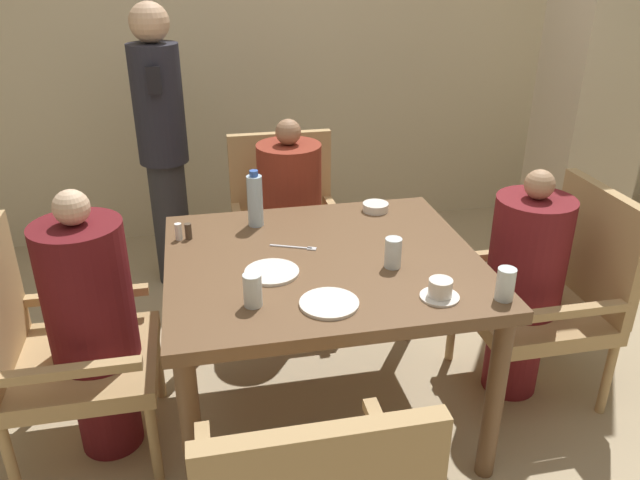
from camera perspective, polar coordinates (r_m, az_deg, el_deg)
The scene contains 22 objects.
ground_plane at distance 2.82m, azimuth 0.23°, elevation -15.33°, with size 16.00×16.00×0.00m, color tan.
wall_back at distance 4.18m, azimuth -5.88°, elevation 19.23°, with size 8.00×0.06×2.80m.
pillar_stone at distance 3.80m, azimuth 24.28°, elevation 15.88°, with size 0.45×0.45×2.70m.
dining_table at distance 2.44m, azimuth 0.25°, elevation -3.54°, with size 1.19×1.05×0.75m.
chair_left_side at distance 2.56m, azimuth -23.20°, elevation -8.86°, with size 0.56×0.56×0.94m.
diner_in_left_chair at distance 2.49m, azimuth -20.05°, elevation -7.28°, with size 0.32×0.32×1.10m.
chair_far_side at distance 3.36m, azimuth -3.13°, elevation 1.66°, with size 0.56×0.56×0.94m.
diner_in_far_chair at distance 3.20m, azimuth -2.74°, elevation 1.72°, with size 0.32×0.32×1.09m.
chair_right_side at distance 2.89m, azimuth 20.64°, elevation -4.25°, with size 0.56×0.56×0.94m.
diner_in_right_chair at distance 2.80m, azimuth 18.12°, elevation -3.81°, with size 0.32×0.32×1.04m.
standing_host at distance 3.58m, azimuth -14.20°, elevation 8.64°, with size 0.27×0.31×1.59m.
plate_main_left at distance 2.09m, azimuth 0.84°, elevation -5.81°, with size 0.20×0.20×0.01m.
plate_main_right at distance 2.29m, azimuth -4.43°, elevation -2.95°, with size 0.20×0.20×0.01m.
teacup_with_saucer at distance 2.16m, azimuth 10.93°, elevation -4.53°, with size 0.14×0.14×0.07m.
bowl_small at distance 2.82m, azimuth 5.10°, elevation 3.02°, with size 0.12×0.12×0.04m.
water_bottle at distance 2.65m, azimuth -5.96°, elevation 3.65°, with size 0.07×0.07×0.25m.
glass_tall_near at distance 2.19m, azimuth 16.60°, elevation -3.89°, with size 0.06×0.06×0.12m.
glass_tall_mid at distance 2.32m, azimuth 6.70°, elevation -1.17°, with size 0.06×0.06×0.12m.
glass_tall_far at distance 2.07m, azimuth -6.18°, elevation -4.58°, with size 0.06×0.06×0.12m.
salt_shaker at distance 2.59m, azimuth -12.81°, elevation 0.75°, with size 0.03×0.03×0.07m.
pepper_shaker at distance 2.59m, azimuth -11.95°, elevation 0.79°, with size 0.03×0.03×0.07m.
fork_beside_plate at distance 2.47m, azimuth -2.02°, elevation -0.69°, with size 0.18×0.09×0.00m.
Camera 1 is at (-0.44, -2.09, 1.84)m, focal length 35.00 mm.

